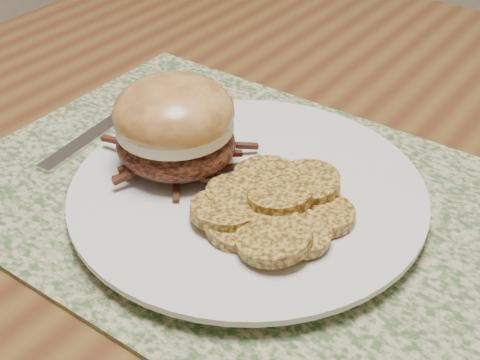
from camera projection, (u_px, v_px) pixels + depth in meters
placemat at (242, 197)px, 0.53m from camera, size 0.45×0.33×0.00m
dinner_plate at (248, 195)px, 0.52m from camera, size 0.26×0.26×0.02m
pork_sandwich at (175, 125)px, 0.52m from camera, size 0.12×0.12×0.07m
roasted_potatoes at (272, 207)px, 0.48m from camera, size 0.12×0.14×0.03m
fork at (116, 120)px, 0.62m from camera, size 0.03×0.19×0.00m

